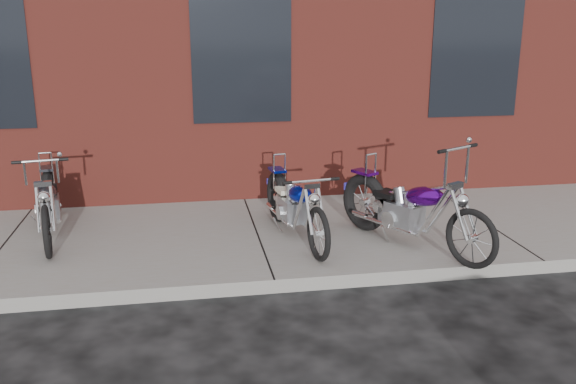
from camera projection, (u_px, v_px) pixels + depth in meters
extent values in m
plane|color=black|center=(275.00, 294.00, 6.23)|extent=(120.00, 120.00, 0.00)
cube|color=gray|center=(257.00, 238.00, 7.63)|extent=(22.00, 3.00, 0.15)
torus|color=black|center=(373.00, 205.00, 7.49)|extent=(0.47, 0.71, 0.73)
torus|color=black|center=(484.00, 243.00, 6.30)|extent=(0.37, 0.61, 0.66)
cube|color=#959DA4|center=(414.00, 218.00, 7.01)|extent=(0.44, 0.49, 0.30)
ellipsoid|color=#470678|center=(435.00, 199.00, 6.71)|extent=(0.49, 0.61, 0.31)
cube|color=black|center=(398.00, 197.00, 7.15)|extent=(0.35, 0.36, 0.06)
cylinder|color=silver|center=(475.00, 215.00, 6.32)|extent=(0.17, 0.28, 0.54)
cylinder|color=silver|center=(470.00, 150.00, 6.24)|extent=(0.50, 0.29, 0.03)
cylinder|color=silver|center=(379.00, 176.00, 7.33)|extent=(0.03, 0.03, 0.48)
cylinder|color=silver|center=(406.00, 222.00, 7.28)|extent=(0.47, 0.82, 0.05)
torus|color=black|center=(281.00, 199.00, 7.83)|extent=(0.23, 0.68, 0.67)
torus|color=black|center=(323.00, 238.00, 6.50)|extent=(0.16, 0.61, 0.61)
cube|color=#959DA4|center=(296.00, 213.00, 7.29)|extent=(0.31, 0.41, 0.28)
ellipsoid|color=#081CB7|center=(304.00, 197.00, 6.98)|extent=(0.32, 0.54, 0.29)
cube|color=beige|center=(290.00, 193.00, 7.46)|extent=(0.26, 0.29, 0.06)
cylinder|color=silver|center=(320.00, 213.00, 6.54)|extent=(0.08, 0.27, 0.50)
cylinder|color=silver|center=(316.00, 184.00, 6.57)|extent=(0.51, 0.11, 0.03)
cylinder|color=silver|center=(283.00, 174.00, 7.67)|extent=(0.02, 0.02, 0.45)
cylinder|color=silver|center=(299.00, 217.00, 7.54)|extent=(0.17, 0.84, 0.04)
torus|color=black|center=(49.00, 198.00, 7.90)|extent=(0.24, 0.69, 0.67)
torus|color=black|center=(47.00, 236.00, 6.57)|extent=(0.17, 0.61, 0.61)
cube|color=#959DA4|center=(48.00, 211.00, 7.36)|extent=(0.32, 0.41, 0.28)
ellipsoid|color=#2B2C32|center=(45.00, 195.00, 7.05)|extent=(0.33, 0.55, 0.29)
cube|color=black|center=(47.00, 191.00, 7.53)|extent=(0.27, 0.30, 0.06)
cylinder|color=silver|center=(44.00, 211.00, 6.61)|extent=(0.08, 0.27, 0.50)
cylinder|color=silver|center=(40.00, 163.00, 6.58)|extent=(0.51, 0.11, 0.03)
cylinder|color=silver|center=(46.00, 172.00, 7.74)|extent=(0.02, 0.02, 0.45)
cylinder|color=silver|center=(59.00, 215.00, 7.61)|extent=(0.19, 0.84, 0.04)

